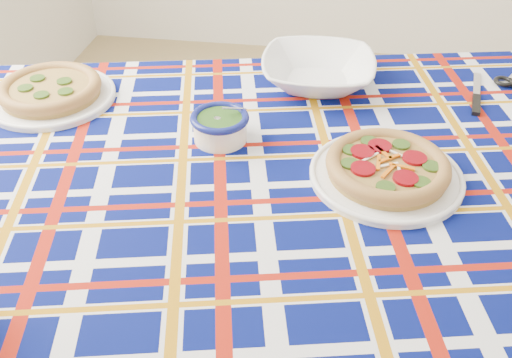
# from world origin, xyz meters

# --- Properties ---
(floor) EXTENTS (4.00, 4.00, 0.00)m
(floor) POSITION_xyz_m (0.00, 0.00, 0.00)
(floor) COLOR #997E4F
(floor) RESTS_ON ground
(dining_table) EXTENTS (1.83, 1.35, 0.77)m
(dining_table) POSITION_xyz_m (-0.55, -0.30, 0.70)
(dining_table) COLOR brown
(dining_table) RESTS_ON floor
(tablecloth) EXTENTS (1.87, 1.39, 0.11)m
(tablecloth) POSITION_xyz_m (-0.55, -0.30, 0.72)
(tablecloth) COLOR #040C51
(tablecloth) RESTS_ON dining_table
(main_focaccia_plate) EXTENTS (0.39, 0.39, 0.06)m
(main_focaccia_plate) POSITION_xyz_m (-0.37, -0.30, 0.81)
(main_focaccia_plate) COLOR olive
(main_focaccia_plate) RESTS_ON tablecloth
(pesto_bowl) EXTENTS (0.13, 0.13, 0.08)m
(pesto_bowl) POSITION_xyz_m (-0.73, -0.21, 0.82)
(pesto_bowl) COLOR #1A3B10
(pesto_bowl) RESTS_ON tablecloth
(serving_bowl) EXTENTS (0.30, 0.30, 0.07)m
(serving_bowl) POSITION_xyz_m (-0.53, 0.08, 0.81)
(serving_bowl) COLOR white
(serving_bowl) RESTS_ON tablecloth
(second_focaccia_plate) EXTENTS (0.34, 0.34, 0.06)m
(second_focaccia_plate) POSITION_xyz_m (-1.17, -0.10, 0.81)
(second_focaccia_plate) COLOR olive
(second_focaccia_plate) RESTS_ON tablecloth
(table_knife) EXTENTS (0.06, 0.24, 0.01)m
(table_knife) POSITION_xyz_m (-0.13, 0.12, 0.78)
(table_knife) COLOR silver
(table_knife) RESTS_ON tablecloth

